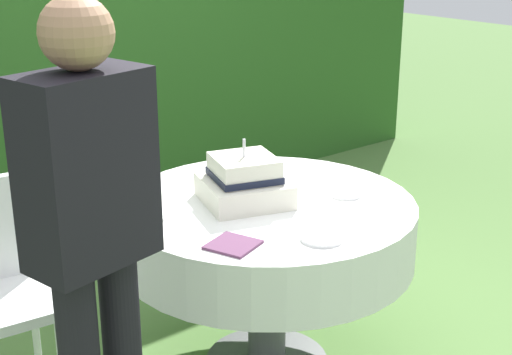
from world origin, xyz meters
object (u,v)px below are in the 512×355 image
(cake_table, at_px, (267,232))
(wedding_cake, at_px, (245,181))
(standing_person, at_px, (92,236))
(serving_plate_left, at_px, (346,194))
(napkin_stack, at_px, (233,245))
(serving_plate_near, at_px, (152,217))
(serving_plate_far, at_px, (322,238))

(cake_table, height_order, wedding_cake, wedding_cake)
(cake_table, relative_size, standing_person, 0.73)
(serving_plate_left, xyz_separation_m, napkin_stack, (-0.64, -0.10, -0.00))
(serving_plate_near, distance_m, napkin_stack, 0.39)
(cake_table, relative_size, serving_plate_left, 9.65)
(serving_plate_near, distance_m, serving_plate_left, 0.78)
(wedding_cake, xyz_separation_m, napkin_stack, (-0.29, -0.30, -0.08))
(wedding_cake, xyz_separation_m, standing_person, (-0.81, -0.34, 0.11))
(serving_plate_near, bearing_deg, serving_plate_far, -56.52)
(serving_plate_near, relative_size, serving_plate_left, 0.93)
(serving_plate_far, distance_m, standing_person, 0.82)
(serving_plate_left, xyz_separation_m, standing_person, (-1.17, -0.13, 0.19))
(cake_table, bearing_deg, serving_plate_near, 163.00)
(cake_table, bearing_deg, serving_plate_far, -102.69)
(serving_plate_near, bearing_deg, wedding_cake, -11.86)
(wedding_cake, relative_size, serving_plate_left, 3.28)
(napkin_stack, bearing_deg, wedding_cake, 46.23)
(serving_plate_near, xyz_separation_m, napkin_stack, (0.08, -0.38, -0.00))
(wedding_cake, height_order, serving_plate_near, wedding_cake)
(wedding_cake, height_order, napkin_stack, wedding_cake)
(serving_plate_far, height_order, standing_person, standing_person)
(cake_table, relative_size, serving_plate_near, 10.35)
(serving_plate_near, height_order, serving_plate_left, same)
(serving_plate_near, xyz_separation_m, serving_plate_left, (0.73, -0.28, 0.00))
(wedding_cake, bearing_deg, standing_person, -157.57)
(wedding_cake, relative_size, napkin_stack, 2.57)
(serving_plate_far, relative_size, napkin_stack, 0.97)
(cake_table, relative_size, napkin_stack, 7.57)
(wedding_cake, height_order, standing_person, standing_person)
(wedding_cake, xyz_separation_m, serving_plate_left, (0.35, -0.20, -0.08))
(serving_plate_left, height_order, standing_person, standing_person)
(serving_plate_near, distance_m, serving_plate_far, 0.64)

